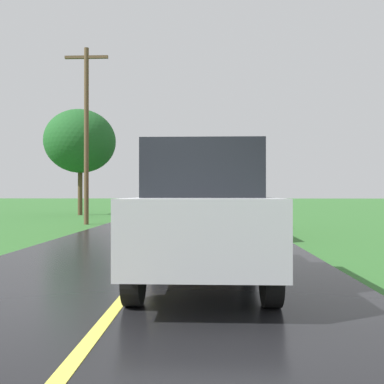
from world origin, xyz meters
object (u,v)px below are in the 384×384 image
(following_car, at_px, (203,213))
(utility_pole_roadside, at_px, (86,130))
(banana_truck_near, at_px, (197,190))
(roadside_tree_near_left, at_px, (80,141))

(following_car, bearing_deg, utility_pole_roadside, 114.00)
(banana_truck_near, height_order, following_car, banana_truck_near)
(roadside_tree_near_left, bearing_deg, following_car, -67.77)
(utility_pole_roadside, relative_size, roadside_tree_near_left, 1.17)
(banana_truck_near, distance_m, roadside_tree_near_left, 13.49)
(banana_truck_near, bearing_deg, roadside_tree_near_left, 124.84)
(banana_truck_near, relative_size, roadside_tree_near_left, 0.90)
(banana_truck_near, height_order, roadside_tree_near_left, roadside_tree_near_left)
(roadside_tree_near_left, xyz_separation_m, following_car, (7.79, -19.07, -3.50))
(utility_pole_roadside, bearing_deg, following_car, -66.00)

